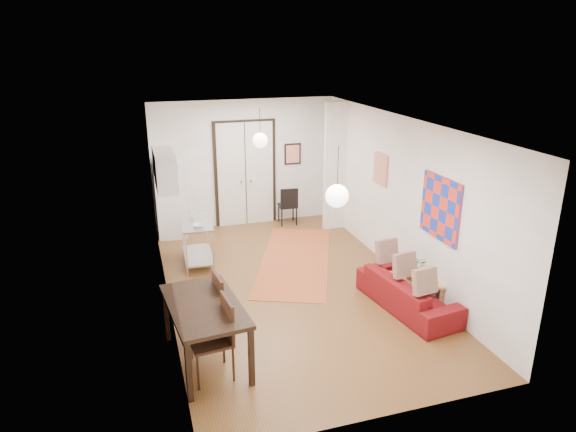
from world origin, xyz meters
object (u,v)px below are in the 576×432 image
object	(u,v)px
dining_chair_near	(201,304)
dining_chair_far	(209,329)
coffee_table	(413,282)
fridge	(171,199)
sofa	(408,292)
dining_table	(204,310)
black_side_chair	(286,201)
kitchen_counter	(197,237)

from	to	relation	value
dining_chair_near	dining_chair_far	bearing A→B (deg)	-5.86
coffee_table	fridge	distance (m)	5.58
fridge	dining_chair_near	size ratio (longest dim) A/B	1.60
sofa	fridge	xyz separation A→B (m)	(-3.33, 4.46, 0.58)
dining_table	dining_chair_near	size ratio (longest dim) A/B	1.54
fridge	black_side_chair	world-z (taller)	fridge
coffee_table	dining_chair_far	world-z (taller)	dining_chair_far
coffee_table	dining_table	distance (m)	3.58
coffee_table	fridge	xyz separation A→B (m)	(-3.50, 4.31, 0.48)
sofa	dining_table	world-z (taller)	dining_table
sofa	kitchen_counter	world-z (taller)	kitchen_counter
kitchen_counter	fridge	bearing A→B (deg)	104.08
kitchen_counter	black_side_chair	size ratio (longest dim) A/B	1.28
sofa	dining_chair_far	distance (m)	3.42
coffee_table	dining_table	size ratio (longest dim) A/B	0.67
kitchen_counter	dining_table	world-z (taller)	kitchen_counter
fridge	dining_table	world-z (taller)	fridge
coffee_table	dining_chair_near	xyz separation A→B (m)	(-3.49, -0.17, 0.25)
coffee_table	fridge	bearing A→B (deg)	129.06
sofa	dining_table	xyz separation A→B (m)	(-3.33, -0.49, 0.49)
dining_table	black_side_chair	size ratio (longest dim) A/B	1.82
black_side_chair	dining_chair_far	bearing A→B (deg)	67.77
sofa	fridge	distance (m)	5.60
coffee_table	kitchen_counter	bearing A→B (deg)	140.32
kitchen_counter	dining_chair_far	xyz separation A→B (m)	(-0.32, -3.50, 0.07)
dining_chair_far	kitchen_counter	bearing A→B (deg)	168.92
coffee_table	fridge	size ratio (longest dim) A/B	0.64
sofa	dining_table	distance (m)	3.41
dining_table	dining_chair_far	size ratio (longest dim) A/B	1.54
fridge	dining_chair_far	xyz separation A→B (m)	(0.01, -5.19, -0.23)
sofa	black_side_chair	bearing A→B (deg)	0.26
coffee_table	dining_table	bearing A→B (deg)	-169.76
sofa	black_side_chair	world-z (taller)	black_side_chair
dining_chair_far	fridge	bearing A→B (deg)	174.28
sofa	coffee_table	distance (m)	0.24
fridge	dining_chair_near	bearing A→B (deg)	-86.97
sofa	dining_chair_far	world-z (taller)	dining_chair_far
coffee_table	black_side_chair	xyz separation A→B (m)	(-0.82, 4.40, 0.15)
dining_chair_near	black_side_chair	distance (m)	5.29
sofa	kitchen_counter	distance (m)	4.09
sofa	coffee_table	bearing A→B (deg)	-57.19
fridge	dining_chair_far	world-z (taller)	fridge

